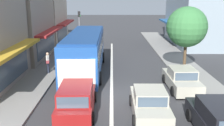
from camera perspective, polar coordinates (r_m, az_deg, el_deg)
ground_plane at (r=16.58m, az=0.01°, el=-6.87°), size 140.00×140.00×0.00m
lane_centre_line at (r=20.36m, az=0.03°, el=-2.76°), size 0.20×28.00×0.01m
sidewalk_left at (r=23.28m, az=-16.95°, el=-1.02°), size 5.20×44.00×0.14m
kerb_right at (r=23.10m, az=15.61°, el=-1.07°), size 2.80×44.00×0.12m
shopfront_mid_block at (r=27.21m, az=-22.14°, el=8.00°), size 8.72×8.28×6.94m
shopfront_far_end at (r=34.95m, az=-17.13°, el=9.99°), size 8.87×7.94×7.38m
building_right_far at (r=34.89m, az=19.71°, el=11.66°), size 8.45×11.38×9.67m
city_bus at (r=20.77m, az=-5.71°, el=2.86°), size 2.76×10.86×3.23m
wagon_behind_bus_mid at (r=13.97m, az=-7.59°, el=-7.91°), size 2.01×4.54×1.58m
sedan_adjacent_lane_trail at (r=13.70m, az=8.27°, el=-8.78°), size 1.93×4.21×1.47m
parked_wagon_kerb_front at (r=12.59m, az=22.55°, el=-11.57°), size 1.94×4.50×1.58m
parked_sedan_kerb_second at (r=17.91m, az=15.00°, el=-3.50°), size 1.96×4.23×1.47m
traffic_light_downstreet at (r=32.89m, az=-7.04°, el=8.81°), size 0.33×0.24×4.20m
street_tree_right at (r=21.16m, az=16.09°, el=7.53°), size 3.13×3.13×5.26m
pedestrian_with_handbag_near at (r=21.01m, az=-13.69°, el=0.37°), size 0.32×0.65×1.63m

